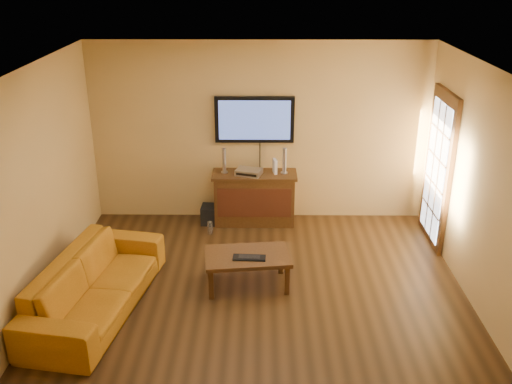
{
  "coord_description": "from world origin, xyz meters",
  "views": [
    {
      "loc": [
        0.02,
        -5.66,
        3.79
      ],
      "look_at": [
        -0.04,
        0.8,
        1.1
      ],
      "focal_mm": 40.0,
      "sensor_mm": 36.0,
      "label": 1
    }
  ],
  "objects_px": {
    "television": "(255,120)",
    "coffee_table": "(247,259)",
    "av_receiver": "(249,172)",
    "game_console": "(275,166)",
    "keyboard": "(249,258)",
    "speaker_left": "(224,162)",
    "media_console": "(254,198)",
    "speaker_right": "(284,162)",
    "bottle": "(210,228)",
    "sofa": "(95,276)",
    "subwoofer": "(211,214)"
  },
  "relations": [
    {
      "from": "av_receiver",
      "to": "keyboard",
      "type": "bearing_deg",
      "value": -71.71
    },
    {
      "from": "television",
      "to": "av_receiver",
      "type": "height_order",
      "value": "television"
    },
    {
      "from": "av_receiver",
      "to": "keyboard",
      "type": "height_order",
      "value": "av_receiver"
    },
    {
      "from": "sofa",
      "to": "coffee_table",
      "type": "bearing_deg",
      "value": -63.29
    },
    {
      "from": "coffee_table",
      "to": "sofa",
      "type": "distance_m",
      "value": 1.8
    },
    {
      "from": "subwoofer",
      "to": "av_receiver",
      "type": "bearing_deg",
      "value": 2.99
    },
    {
      "from": "speaker_left",
      "to": "speaker_right",
      "type": "xyz_separation_m",
      "value": [
        0.89,
        -0.02,
        0.01
      ]
    },
    {
      "from": "media_console",
      "to": "bottle",
      "type": "xyz_separation_m",
      "value": [
        -0.65,
        -0.42,
        -0.3
      ]
    },
    {
      "from": "coffee_table",
      "to": "game_console",
      "type": "distance_m",
      "value": 1.96
    },
    {
      "from": "speaker_left",
      "to": "game_console",
      "type": "distance_m",
      "value": 0.75
    },
    {
      "from": "speaker_right",
      "to": "av_receiver",
      "type": "height_order",
      "value": "speaker_right"
    },
    {
      "from": "av_receiver",
      "to": "game_console",
      "type": "bearing_deg",
      "value": 26.73
    },
    {
      "from": "coffee_table",
      "to": "speaker_right",
      "type": "relative_size",
      "value": 2.81
    },
    {
      "from": "media_console",
      "to": "speaker_right",
      "type": "distance_m",
      "value": 0.72
    },
    {
      "from": "sofa",
      "to": "speaker_left",
      "type": "xyz_separation_m",
      "value": [
        1.34,
        2.39,
        0.53
      ]
    },
    {
      "from": "coffee_table",
      "to": "bottle",
      "type": "bearing_deg",
      "value": 112.56
    },
    {
      "from": "sofa",
      "to": "keyboard",
      "type": "height_order",
      "value": "sofa"
    },
    {
      "from": "keyboard",
      "to": "speaker_left",
      "type": "bearing_deg",
      "value": 101.78
    },
    {
      "from": "speaker_left",
      "to": "game_console",
      "type": "xyz_separation_m",
      "value": [
        0.75,
        -0.02,
        -0.07
      ]
    },
    {
      "from": "game_console",
      "to": "subwoofer",
      "type": "xyz_separation_m",
      "value": [
        -0.97,
        -0.07,
        -0.76
      ]
    },
    {
      "from": "av_receiver",
      "to": "coffee_table",
      "type": "bearing_deg",
      "value": -72.46
    },
    {
      "from": "television",
      "to": "coffee_table",
      "type": "relative_size",
      "value": 1.07
    },
    {
      "from": "television",
      "to": "keyboard",
      "type": "distance_m",
      "value": 2.39
    },
    {
      "from": "bottle",
      "to": "av_receiver",
      "type": "bearing_deg",
      "value": 34.02
    },
    {
      "from": "media_console",
      "to": "coffee_table",
      "type": "bearing_deg",
      "value": -92.07
    },
    {
      "from": "television",
      "to": "subwoofer",
      "type": "relative_size",
      "value": 4.17
    },
    {
      "from": "game_console",
      "to": "keyboard",
      "type": "xyz_separation_m",
      "value": [
        -0.34,
        -1.94,
        -0.46
      ]
    },
    {
      "from": "sofa",
      "to": "speaker_left",
      "type": "height_order",
      "value": "speaker_left"
    },
    {
      "from": "coffee_table",
      "to": "keyboard",
      "type": "height_order",
      "value": "keyboard"
    },
    {
      "from": "game_console",
      "to": "bottle",
      "type": "height_order",
      "value": "game_console"
    },
    {
      "from": "av_receiver",
      "to": "keyboard",
      "type": "distance_m",
      "value": 1.91
    },
    {
      "from": "game_console",
      "to": "coffee_table",
      "type": "bearing_deg",
      "value": -112.27
    },
    {
      "from": "speaker_right",
      "to": "bottle",
      "type": "relative_size",
      "value": 1.78
    },
    {
      "from": "sofa",
      "to": "game_console",
      "type": "bearing_deg",
      "value": -31.56
    },
    {
      "from": "media_console",
      "to": "speaker_right",
      "type": "height_order",
      "value": "speaker_right"
    },
    {
      "from": "speaker_right",
      "to": "bottle",
      "type": "height_order",
      "value": "speaker_right"
    },
    {
      "from": "coffee_table",
      "to": "speaker_right",
      "type": "distance_m",
      "value": 2.01
    },
    {
      "from": "media_console",
      "to": "speaker_left",
      "type": "height_order",
      "value": "speaker_left"
    },
    {
      "from": "av_receiver",
      "to": "speaker_left",
      "type": "bearing_deg",
      "value": -175.69
    },
    {
      "from": "speaker_left",
      "to": "bottle",
      "type": "height_order",
      "value": "speaker_left"
    },
    {
      "from": "television",
      "to": "bottle",
      "type": "xyz_separation_m",
      "value": [
        -0.65,
        -0.62,
        -1.46
      ]
    },
    {
      "from": "sofa",
      "to": "game_console",
      "type": "distance_m",
      "value": 3.19
    },
    {
      "from": "coffee_table",
      "to": "subwoofer",
      "type": "xyz_separation_m",
      "value": [
        -0.6,
        1.78,
        -0.23
      ]
    },
    {
      "from": "speaker_left",
      "to": "keyboard",
      "type": "bearing_deg",
      "value": -78.22
    },
    {
      "from": "television",
      "to": "av_receiver",
      "type": "distance_m",
      "value": 0.77
    },
    {
      "from": "media_console",
      "to": "speaker_left",
      "type": "relative_size",
      "value": 3.35
    },
    {
      "from": "sofa",
      "to": "game_console",
      "type": "height_order",
      "value": "game_console"
    },
    {
      "from": "speaker_right",
      "to": "game_console",
      "type": "relative_size",
      "value": 1.82
    },
    {
      "from": "sofa",
      "to": "keyboard",
      "type": "xyz_separation_m",
      "value": [
        1.74,
        0.43,
        0.0
      ]
    },
    {
      "from": "bottle",
      "to": "television",
      "type": "bearing_deg",
      "value": 43.88
    }
  ]
}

